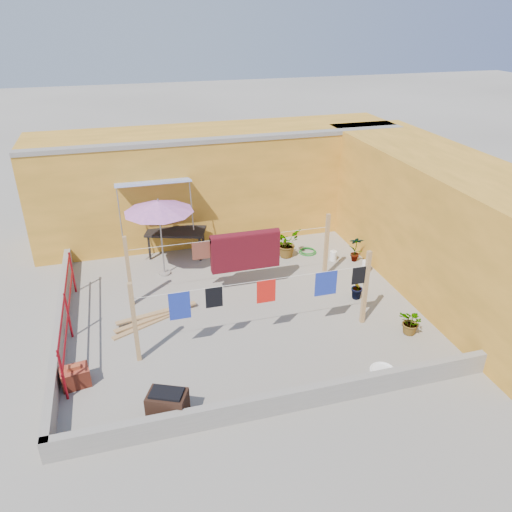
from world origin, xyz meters
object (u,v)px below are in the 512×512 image
water_jug_b (366,266)px  brazier (168,406)px  patio_umbrella (159,207)px  brick_stack (75,377)px  white_basin (382,371)px  plant_back_a (287,243)px  water_jug_a (333,256)px  green_hose (308,251)px  outdoor_table (176,233)px

water_jug_b → brazier: bearing=-145.7°
patio_umbrella → brick_stack: size_ratio=3.75×
white_basin → water_jug_b: bearing=67.5°
brick_stack → plant_back_a: plant_back_a is taller
water_jug_a → green_hose: size_ratio=0.61×
outdoor_table → brick_stack: outdoor_table is taller
brazier → plant_back_a: size_ratio=0.96×
patio_umbrella → outdoor_table: bearing=65.2°
brick_stack → brazier: brazier is taller
patio_umbrella → white_basin: 6.67m
water_jug_b → green_hose: (-1.10, 1.53, -0.13)m
brazier → water_jug_b: 7.04m
brazier → plant_back_a: (4.05, 5.46, 0.12)m
outdoor_table → water_jug_a: size_ratio=5.76×
white_basin → water_jug_b: size_ratio=1.39×
outdoor_table → brazier: (-1.03, -6.40, -0.40)m
outdoor_table → water_jug_b: outdoor_table is taller
brick_stack → green_hose: 7.55m
white_basin → green_hose: 5.45m
water_jug_b → plant_back_a: (-1.77, 1.50, 0.25)m
white_basin → brick_stack: bearing=167.5°
patio_umbrella → white_basin: (3.66, -5.25, -1.88)m
brick_stack → water_jug_b: size_ratio=1.58×
water_jug_b → patio_umbrella: bearing=165.6°
brick_stack → water_jug_a: bearing=27.1°
brick_stack → brazier: 2.09m
patio_umbrella → white_basin: size_ratio=4.25×
white_basin → plant_back_a: 5.40m
green_hose → plant_back_a: (-0.67, -0.03, 0.38)m
white_basin → outdoor_table: bearing=116.6°
outdoor_table → patio_umbrella: bearing=-114.8°
patio_umbrella → brazier: (-0.53, -5.33, -1.64)m
outdoor_table → plant_back_a: size_ratio=2.22×
outdoor_table → water_jug_a: outdoor_table is taller
white_basin → water_jug_b: 4.22m
white_basin → water_jug_a: water_jug_a is taller
outdoor_table → plant_back_a: 3.17m
green_hose → brazier: bearing=-130.6°
brick_stack → water_jug_b: brick_stack is taller
outdoor_table → green_hose: outdoor_table is taller
plant_back_a → outdoor_table: bearing=162.8°
patio_umbrella → water_jug_a: bearing=-5.8°
brazier → brick_stack: bearing=139.5°
water_jug_b → green_hose: size_ratio=0.70×
patio_umbrella → brazier: bearing=-95.7°
water_jug_b → white_basin: bearing=-112.5°
brick_stack → plant_back_a: bearing=36.1°
brazier → white_basin: (4.20, 0.07, -0.25)m
white_basin → water_jug_a: bearing=77.7°
white_basin → brazier: bearing=-179.0°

